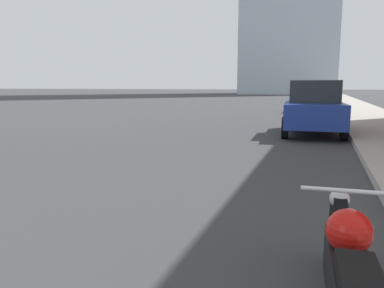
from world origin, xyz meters
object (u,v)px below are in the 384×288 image
motorcycle (352,284)px  parked_car_silver (314,98)px  parked_car_red (318,94)px  parked_car_blue (313,108)px  parked_car_yellow (319,92)px

motorcycle → parked_car_silver: parked_car_silver is taller
motorcycle → parked_car_red: size_ratio=0.57×
parked_car_silver → parked_car_red: size_ratio=0.93×
parked_car_red → parked_car_silver: bearing=-92.0°
motorcycle → parked_car_blue: parked_car_blue is taller
parked_car_red → parked_car_blue: bearing=-91.3°
parked_car_silver → parked_car_red: 12.57m
parked_car_blue → parked_car_red: 24.02m
parked_car_blue → motorcycle: bearing=-91.0°
motorcycle → parked_car_blue: bearing=89.8°
motorcycle → parked_car_silver: 21.97m
motorcycle → parked_car_blue: size_ratio=0.62×
parked_car_blue → parked_car_yellow: parked_car_blue is taller
parked_car_red → parked_car_yellow: parked_car_red is taller
parked_car_silver → parked_car_yellow: parked_car_silver is taller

